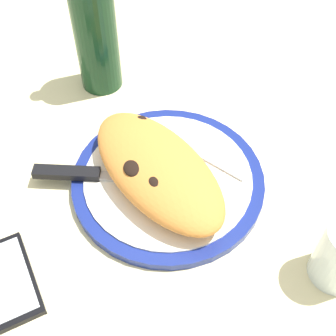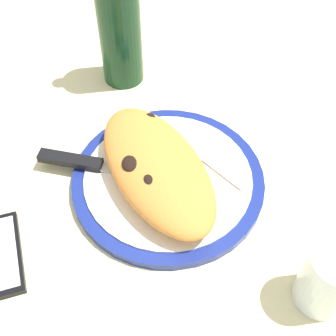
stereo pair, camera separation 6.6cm
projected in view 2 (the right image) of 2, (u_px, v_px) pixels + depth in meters
ground_plane at (168, 189)px, 69.92cm from camera, size 150.00×150.00×3.00cm
plate at (168, 180)px, 68.07cm from camera, size 28.65×28.65×1.79cm
calzone at (157, 168)px, 64.86cm from camera, size 27.63×16.99×5.45cm
fork at (191, 149)px, 70.35cm from camera, size 17.64×3.46×0.40cm
knife at (88, 164)px, 68.22cm from camera, size 18.08×15.55×1.20cm
water_glass at (327, 282)px, 54.40cm from camera, size 6.62×6.62×9.87cm
wine_bottle at (119, 25)px, 75.39cm from camera, size 7.25×7.25×28.22cm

